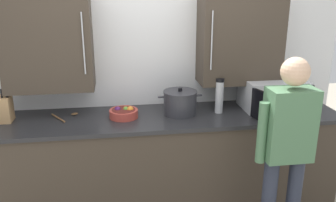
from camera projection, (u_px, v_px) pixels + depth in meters
name	position (u px, v px, depth m)	size (l,w,h in m)	color
back_wall_tiled	(146.00, 61.00, 3.32)	(3.77, 0.44, 2.58)	white
counter_unit	(151.00, 165.00, 3.30)	(3.40, 0.68, 0.95)	#3D3328
microwave_oven	(271.00, 94.00, 3.30)	(0.57, 0.80, 0.28)	#B7BABF
thermos_flask	(219.00, 95.00, 3.20)	(0.07, 0.07, 0.32)	#B7BABF
knife_block	(5.00, 109.00, 3.01)	(0.11, 0.15, 0.29)	tan
fruit_bowl	(124.00, 113.00, 3.12)	(0.25, 0.25, 0.10)	#AD3D33
wooden_spoon	(66.00, 116.00, 3.14)	(0.24, 0.23, 0.02)	brown
stock_pot	(180.00, 103.00, 3.18)	(0.39, 0.30, 0.24)	#2D2D33
person_figure	(287.00, 144.00, 2.60)	(0.49, 0.56, 1.59)	#282D3D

